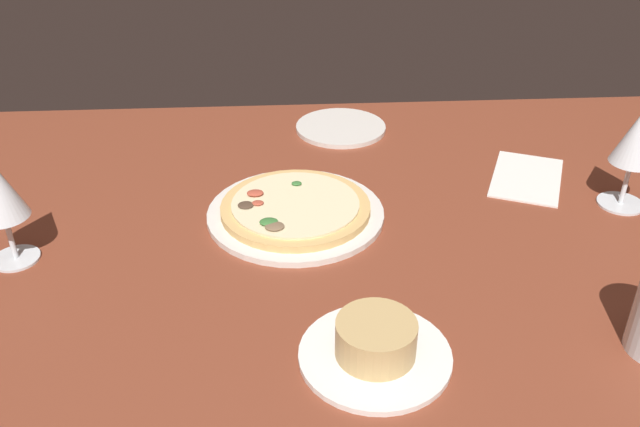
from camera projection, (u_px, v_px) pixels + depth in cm
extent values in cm
cube|color=brown|center=(346.00, 255.00, 104.78)|extent=(150.00, 110.00, 4.00)
cylinder|color=silver|center=(296.00, 214.00, 110.27)|extent=(28.47, 28.47, 1.00)
cylinder|color=tan|center=(296.00, 208.00, 109.70)|extent=(24.07, 24.07, 1.20)
cylinder|color=beige|center=(295.00, 204.00, 109.28)|extent=(20.53, 20.53, 0.40)
ellipsoid|color=brown|center=(275.00, 226.00, 102.66)|extent=(2.98, 2.62, 0.59)
ellipsoid|color=#AD4733|center=(255.00, 193.00, 111.05)|extent=(2.71, 2.09, 0.73)
ellipsoid|color=#4C3828|center=(246.00, 205.00, 108.11)|extent=(2.54, 2.37, 0.43)
ellipsoid|color=#387033|center=(297.00, 183.00, 114.07)|extent=(1.71, 1.45, 0.48)
ellipsoid|color=#387033|center=(269.00, 222.00, 103.62)|extent=(2.87, 2.28, 0.69)
ellipsoid|color=#AD4733|center=(258.00, 203.00, 108.59)|extent=(1.91, 1.57, 0.51)
cylinder|color=white|center=(375.00, 355.00, 82.62)|extent=(18.61, 18.61, 0.80)
cylinder|color=tan|center=(376.00, 338.00, 81.20)|extent=(9.77, 9.77, 4.64)
cylinder|color=silver|center=(620.00, 203.00, 113.66)|extent=(7.55, 7.55, 0.40)
cylinder|color=silver|center=(626.00, 183.00, 111.59)|extent=(0.80, 0.80, 7.51)
cone|color=silver|center=(638.00, 136.00, 107.23)|extent=(7.20, 7.20, 9.12)
cone|color=maroon|center=(634.00, 150.00, 108.54)|extent=(2.94, 2.94, 4.14)
cylinder|color=silver|center=(16.00, 258.00, 100.22)|extent=(6.77, 6.77, 0.40)
cylinder|color=silver|center=(10.00, 237.00, 98.26)|extent=(0.80, 0.80, 7.08)
cylinder|color=silver|center=(341.00, 128.00, 138.84)|extent=(18.19, 18.19, 0.90)
cube|color=white|center=(527.00, 178.00, 121.37)|extent=(17.63, 21.03, 0.30)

